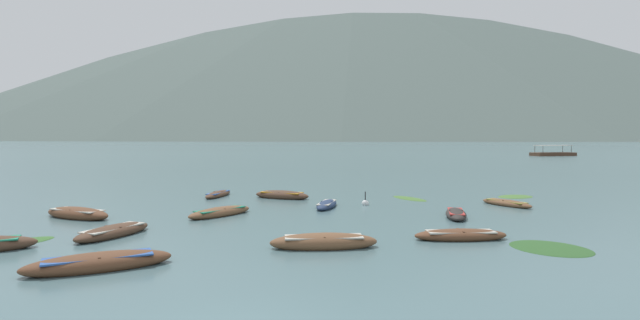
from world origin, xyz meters
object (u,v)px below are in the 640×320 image
at_px(rowboat_4, 456,214).
at_px(mooring_buoy, 365,203).
at_px(rowboat_9, 220,212).
at_px(rowboat_11, 113,232).
at_px(rowboat_2, 324,242).
at_px(rowboat_1, 77,214).
at_px(ferry_0, 553,154).
at_px(rowboat_3, 99,263).
at_px(rowboat_6, 327,205).
at_px(rowboat_8, 506,203).
at_px(rowboat_0, 461,235).
at_px(rowboat_10, 282,195).
at_px(rowboat_7, 218,194).

relative_size(rowboat_4, mooring_buoy, 3.64).
distance_m(rowboat_9, rowboat_11, 6.11).
distance_m(rowboat_2, rowboat_9, 8.95).
distance_m(rowboat_1, rowboat_4, 19.15).
bearing_deg(ferry_0, rowboat_2, -115.54).
xyz_separation_m(rowboat_3, rowboat_6, (6.07, 13.49, -0.05)).
relative_size(rowboat_1, rowboat_11, 1.10).
height_order(rowboat_1, ferry_0, ferry_0).
bearing_deg(rowboat_8, rowboat_1, -164.66).
bearing_deg(rowboat_6, rowboat_2, -86.57).
bearing_deg(ferry_0, rowboat_6, -118.52).
relative_size(rowboat_0, rowboat_10, 0.94).
height_order(rowboat_6, rowboat_8, rowboat_6).
bearing_deg(rowboat_4, ferry_0, 65.98).
bearing_deg(rowboat_1, rowboat_4, 5.48).
distance_m(rowboat_2, mooring_buoy, 11.36).
height_order(rowboat_8, rowboat_11, rowboat_11).
relative_size(rowboat_9, ferry_0, 0.39).
relative_size(rowboat_1, rowboat_4, 1.28).
bearing_deg(rowboat_11, rowboat_8, 28.83).
distance_m(rowboat_4, rowboat_6, 7.36).
relative_size(rowboat_7, rowboat_8, 1.10).
bearing_deg(rowboat_4, mooring_buoy, 138.71).
distance_m(rowboat_0, rowboat_3, 13.11).
height_order(rowboat_8, rowboat_10, rowboat_10).
bearing_deg(rowboat_0, rowboat_9, 156.68).
relative_size(rowboat_6, mooring_buoy, 3.83).
bearing_deg(rowboat_9, rowboat_1, -169.33).
xyz_separation_m(rowboat_7, rowboat_9, (2.50, -7.81, 0.03)).
relative_size(ferry_0, mooring_buoy, 11.05).
relative_size(rowboat_6, rowboat_9, 0.90).
bearing_deg(rowboat_1, rowboat_3, -54.93).
relative_size(rowboat_2, mooring_buoy, 4.42).
distance_m(rowboat_1, rowboat_2, 13.97).
bearing_deg(rowboat_1, rowboat_7, 63.93).
distance_m(rowboat_2, rowboat_6, 10.08).
distance_m(rowboat_2, rowboat_3, 7.50).
bearing_deg(rowboat_0, rowboat_8, 64.39).
height_order(rowboat_4, mooring_buoy, mooring_buoy).
distance_m(rowboat_3, mooring_buoy, 16.86).
bearing_deg(rowboat_1, rowboat_9, 10.67).
bearing_deg(ferry_0, rowboat_10, -121.46).
distance_m(rowboat_10, rowboat_11, 13.51).
bearing_deg(rowboat_7, mooring_buoy, -18.16).
height_order(rowboat_10, ferry_0, ferry_0).
bearing_deg(rowboat_7, rowboat_4, -26.55).
bearing_deg(rowboat_8, rowboat_10, 170.88).
bearing_deg(rowboat_3, rowboat_11, 114.04).
bearing_deg(rowboat_11, rowboat_9, 61.85).
distance_m(rowboat_6, ferry_0, 93.75).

